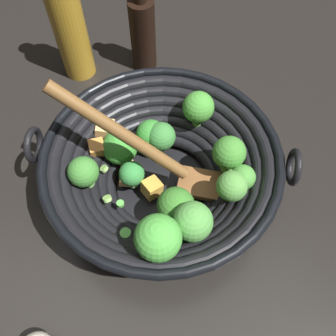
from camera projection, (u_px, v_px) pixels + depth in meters
ground_plane at (162, 188)px, 0.59m from camera, size 4.00×4.00×0.00m
wok at (162, 168)px, 0.53m from camera, size 0.35×0.35×0.22m
soy_sauce_bottle at (143, 33)px, 0.68m from camera, size 0.05×0.05×0.19m
cooking_oil_bottle at (70, 30)px, 0.65m from camera, size 0.06×0.06×0.24m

